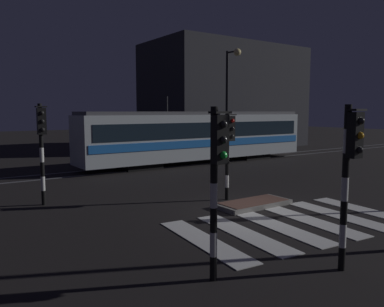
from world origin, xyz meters
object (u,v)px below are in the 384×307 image
object	(u,v)px
traffic_light_kerb_mid_left	(350,163)
tram	(199,135)
street_lamp_trackside_right	(230,92)
traffic_light_corner_near_left	(217,168)
traffic_light_median_centre	(229,142)
traffic_light_corner_far_left	(42,139)

from	to	relation	value
traffic_light_kerb_mid_left	tram	size ratio (longest dim) A/B	0.22
street_lamp_trackside_right	tram	xyz separation A→B (m)	(-1.09, 1.65, -2.67)
traffic_light_corner_near_left	street_lamp_trackside_right	size ratio (longest dim) A/B	0.48
traffic_light_median_centre	tram	world-z (taller)	tram
traffic_light_kerb_mid_left	tram	distance (m)	16.88
traffic_light_median_centre	street_lamp_trackside_right	distance (m)	9.91
traffic_light_kerb_mid_left	street_lamp_trackside_right	world-z (taller)	street_lamp_trackside_right
traffic_light_median_centre	street_lamp_trackside_right	size ratio (longest dim) A/B	0.47
traffic_light_corner_near_left	tram	distance (m)	17.14
traffic_light_corner_far_left	tram	distance (m)	12.47
street_lamp_trackside_right	tram	size ratio (longest dim) A/B	0.44
traffic_light_median_centre	traffic_light_corner_near_left	xyz separation A→B (m)	(-4.57, -5.09, 0.07)
traffic_light_corner_far_left	traffic_light_median_centre	xyz separation A→B (m)	(5.78, -3.04, -0.18)
traffic_light_corner_far_left	traffic_light_corner_near_left	distance (m)	8.22
traffic_light_kerb_mid_left	street_lamp_trackside_right	bearing A→B (deg)	58.45
traffic_light_kerb_mid_left	tram	xyz separation A→B (m)	(7.25, 15.23, -0.49)
traffic_light_median_centre	traffic_light_corner_near_left	distance (m)	6.84
traffic_light_kerb_mid_left	traffic_light_corner_near_left	bearing A→B (deg)	155.49
traffic_light_corner_far_left	street_lamp_trackside_right	xyz separation A→B (m)	(12.01, 4.32, 2.09)
traffic_light_corner_far_left	traffic_light_kerb_mid_left	distance (m)	9.96
traffic_light_corner_far_left	traffic_light_corner_near_left	size ratio (longest dim) A/B	1.05
traffic_light_corner_far_left	traffic_light_corner_near_left	xyz separation A→B (m)	(1.21, -8.13, -0.12)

